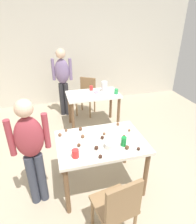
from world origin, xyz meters
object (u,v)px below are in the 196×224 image
at_px(chair_far_table, 87,94).
at_px(person_adult_far, 63,77).
at_px(person_girl_near, 31,147).
at_px(dining_table_near, 101,147).
at_px(soda_can, 124,141).
at_px(chair_near_table, 117,206).
at_px(dining_table_far, 93,99).
at_px(pitcher_far, 104,87).
at_px(mixing_bowl, 112,145).

height_order(chair_far_table, person_adult_far, person_adult_far).
bearing_deg(person_girl_near, person_adult_far, 75.90).
distance_m(dining_table_near, chair_far_table, 2.33).
height_order(person_girl_near, person_adult_far, person_adult_far).
height_order(person_girl_near, soda_can, person_girl_near).
bearing_deg(chair_near_table, dining_table_far, 82.01).
relative_size(person_adult_far, soda_can, 12.84).
distance_m(chair_far_table, pitcher_far, 0.74).
bearing_deg(person_adult_far, soda_can, -79.02).
xyz_separation_m(dining_table_near, person_adult_far, (-0.24, 2.34, 0.30)).
relative_size(chair_near_table, mixing_bowl, 4.65).
relative_size(dining_table_near, chair_near_table, 1.30).
bearing_deg(person_adult_far, mixing_bowl, -82.32).
xyz_separation_m(mixing_bowl, soda_can, (0.15, -0.00, 0.02)).
bearing_deg(soda_can, pitcher_far, 80.53).
distance_m(soda_can, pitcher_far, 1.91).
bearing_deg(pitcher_far, dining_table_near, -107.99).
relative_size(person_girl_near, soda_can, 11.86).
height_order(dining_table_far, person_girl_near, person_girl_near).
bearing_deg(dining_table_far, pitcher_far, 14.72).
bearing_deg(pitcher_far, chair_far_table, 114.06).
bearing_deg(person_girl_near, dining_table_near, 3.85).
xyz_separation_m(chair_near_table, pitcher_far, (0.60, 2.49, 0.36)).
relative_size(person_girl_near, mixing_bowl, 7.74).
height_order(dining_table_near, pitcher_far, pitcher_far).
bearing_deg(chair_near_table, dining_table_near, 86.70).
bearing_deg(person_adult_far, dining_table_far, -52.31).
distance_m(dining_table_near, person_adult_far, 2.37).
bearing_deg(pitcher_far, dining_table_far, -165.28).
relative_size(person_girl_near, pitcher_far, 6.70).
relative_size(person_girl_near, person_adult_far, 0.92).
xyz_separation_m(dining_table_near, chair_near_table, (-0.04, -0.77, -0.15)).
distance_m(dining_table_near, soda_can, 0.34).
bearing_deg(soda_can, chair_near_table, -115.40).
height_order(chair_far_table, mixing_bowl, chair_far_table).
relative_size(dining_table_near, person_girl_near, 0.78).
height_order(chair_far_table, soda_can, soda_can).
bearing_deg(person_adult_far, pitcher_far, -38.13).
relative_size(dining_table_far, pitcher_far, 4.98).
height_order(chair_near_table, soda_can, soda_can).
xyz_separation_m(dining_table_far, chair_near_table, (-0.34, -2.42, -0.13)).
xyz_separation_m(mixing_bowl, pitcher_far, (0.46, 1.88, 0.07)).
bearing_deg(dining_table_far, mixing_bowl, -96.31).
bearing_deg(dining_table_near, chair_near_table, -93.30).
height_order(dining_table_near, person_adult_far, person_adult_far).
xyz_separation_m(dining_table_far, mixing_bowl, (-0.20, -1.81, 0.16)).
relative_size(mixing_bowl, soda_can, 1.53).
distance_m(person_girl_near, mixing_bowl, 0.95).
relative_size(person_adult_far, mixing_bowl, 8.38).
bearing_deg(chair_near_table, mixing_bowl, 77.07).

